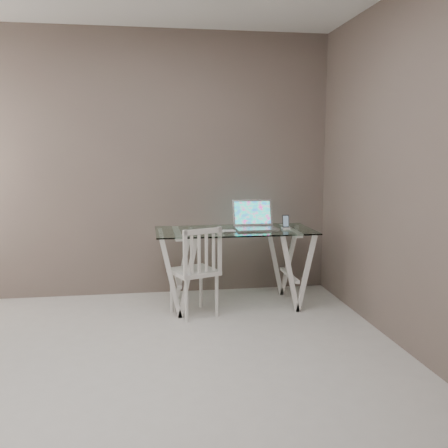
% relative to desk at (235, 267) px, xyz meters
% --- Properties ---
extents(room, '(4.50, 4.52, 2.71)m').
position_rel_desk_xyz_m(room, '(-0.98, -1.66, 1.33)').
color(room, beige).
rests_on(room, ground).
extents(desk, '(1.50, 0.70, 0.75)m').
position_rel_desk_xyz_m(desk, '(0.00, 0.00, 0.00)').
color(desk, silver).
rests_on(desk, ground).
extents(chair, '(0.49, 0.49, 0.83)m').
position_rel_desk_xyz_m(chair, '(-0.39, -0.27, 0.07)').
color(chair, silver).
rests_on(chair, ground).
extents(laptop, '(0.39, 0.36, 0.27)m').
position_rel_desk_xyz_m(laptop, '(0.21, 0.06, 0.43)').
color(laptop, silver).
rests_on(laptop, desk).
extents(keyboard, '(0.27, 0.12, 0.01)m').
position_rel_desk_xyz_m(keyboard, '(-0.14, -0.08, 0.37)').
color(keyboard, silver).
rests_on(keyboard, desk).
extents(mouse, '(0.11, 0.06, 0.03)m').
position_rel_desk_xyz_m(mouse, '(-0.18, -0.18, 0.38)').
color(mouse, white).
rests_on(mouse, desk).
extents(phone_dock, '(0.07, 0.07, 0.13)m').
position_rel_desk_xyz_m(phone_dock, '(0.50, -0.02, 0.40)').
color(phone_dock, white).
rests_on(phone_dock, desk).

